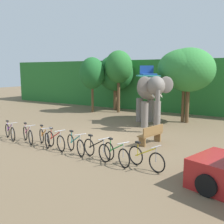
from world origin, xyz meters
The scene contains 17 objects.
ground_plane centered at (0.00, 0.00, 0.00)m, with size 80.00×80.00×0.00m, color brown.
foliage_hedge centered at (0.00, 13.13, 2.18)m, with size 36.00×6.00×4.36m, color #28702D.
tree_center_right centered at (-5.45, 7.03, 3.22)m, with size 2.09×2.09×4.53m.
tree_right centered at (-4.44, 9.05, 3.22)m, with size 3.09×3.09×4.77m.
tree_far_left centered at (-3.56, 8.09, 3.73)m, with size 2.24×2.24×5.07m.
tree_center centered at (2.21, 6.75, 3.61)m, with size 3.52×3.52×4.87m.
tree_left centered at (2.50, 6.72, 3.48)m, with size 3.36×3.36×4.92m.
elephant centered at (0.65, 4.64, 2.20)m, with size 3.39×3.94×3.78m.
bike_purple centered at (-3.99, -2.22, 0.39)m, with size 1.60×0.77×0.92m.
bike_pink centered at (-2.75, -2.16, 0.39)m, with size 1.55×0.85×0.92m.
bike_orange centered at (-1.66, -2.14, 0.39)m, with size 1.51×0.90×0.92m.
bike_red centered at (-0.86, -2.25, 0.39)m, with size 1.63×0.71×0.92m.
bike_teal centered at (0.32, -2.28, 0.39)m, with size 1.55×0.84×0.92m.
bike_black centered at (1.47, -2.40, 0.39)m, with size 1.64×0.68×0.92m.
bike_green centered at (2.41, -2.46, 0.39)m, with size 1.56×0.83×0.92m.
bike_yellow centered at (3.56, -2.34, 0.39)m, with size 1.64×0.68×0.92m.
wooden_bench centered at (2.50, 0.68, 0.48)m, with size 0.76×1.55×0.89m.
Camera 1 is at (7.14, -10.54, 3.46)m, focal length 41.75 mm.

